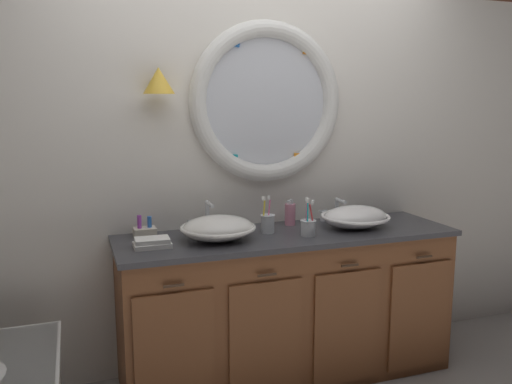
% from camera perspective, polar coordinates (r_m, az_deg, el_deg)
% --- Properties ---
extents(back_wall_assembly, '(6.40, 0.26, 2.60)m').
position_cam_1_polar(back_wall_assembly, '(3.19, -0.42, 4.78)').
color(back_wall_assembly, silver).
rests_on(back_wall_assembly, ground_plane).
extents(vanity_counter, '(1.94, 0.60, 0.87)m').
position_cam_1_polar(vanity_counter, '(3.14, 3.40, -12.07)').
color(vanity_counter, brown).
rests_on(vanity_counter, ground_plane).
extents(sink_basin_left, '(0.41, 0.41, 0.13)m').
position_cam_1_polar(sink_basin_left, '(2.84, -4.13, -3.92)').
color(sink_basin_left, white).
rests_on(sink_basin_left, vanity_counter).
extents(sink_basin_right, '(0.41, 0.41, 0.13)m').
position_cam_1_polar(sink_basin_right, '(3.15, 10.71, -2.67)').
color(sink_basin_right, white).
rests_on(sink_basin_right, vanity_counter).
extents(faucet_set_left, '(0.23, 0.14, 0.18)m').
position_cam_1_polar(faucet_set_left, '(3.04, -5.25, -2.93)').
color(faucet_set_left, silver).
rests_on(faucet_set_left, vanity_counter).
extents(faucet_set_right, '(0.24, 0.13, 0.14)m').
position_cam_1_polar(faucet_set_right, '(3.35, 8.78, -2.07)').
color(faucet_set_right, silver).
rests_on(faucet_set_right, vanity_counter).
extents(toothbrush_holder_left, '(0.08, 0.08, 0.21)m').
position_cam_1_polar(toothbrush_holder_left, '(2.99, 1.20, -3.35)').
color(toothbrush_holder_left, silver).
rests_on(toothbrush_holder_left, vanity_counter).
extents(toothbrush_holder_right, '(0.09, 0.09, 0.22)m').
position_cam_1_polar(toothbrush_holder_right, '(2.94, 5.68, -3.72)').
color(toothbrush_holder_right, silver).
rests_on(toothbrush_holder_right, vanity_counter).
extents(soap_dispenser, '(0.06, 0.07, 0.16)m').
position_cam_1_polar(soap_dispenser, '(3.18, 3.72, -2.35)').
color(soap_dispenser, pink).
rests_on(soap_dispenser, vanity_counter).
extents(folded_hand_towel, '(0.19, 0.13, 0.05)m').
position_cam_1_polar(folded_hand_towel, '(2.76, -11.18, -5.42)').
color(folded_hand_towel, white).
rests_on(folded_hand_towel, vanity_counter).
extents(toiletry_basket, '(0.12, 0.10, 0.12)m').
position_cam_1_polar(toiletry_basket, '(2.98, -11.96, -4.13)').
color(toiletry_basket, beige).
rests_on(toiletry_basket, vanity_counter).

